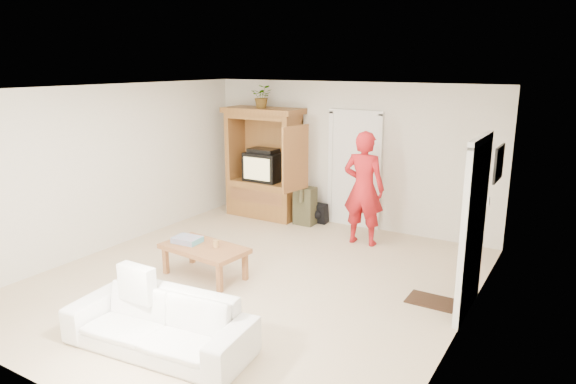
{
  "coord_description": "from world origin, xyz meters",
  "views": [
    {
      "loc": [
        3.81,
        -5.39,
        2.92
      ],
      "look_at": [
        0.19,
        0.6,
        1.15
      ],
      "focal_mm": 32.0,
      "sensor_mm": 36.0,
      "label": 1
    }
  ],
  "objects_px": {
    "sofa": "(159,323)",
    "coffee_table": "(204,250)",
    "armoire": "(265,170)",
    "man": "(364,188)"
  },
  "relations": [
    {
      "from": "armoire",
      "to": "man",
      "type": "xyz_separation_m",
      "value": [
        2.26,
        -0.5,
        0.03
      ]
    },
    {
      "from": "armoire",
      "to": "coffee_table",
      "type": "xyz_separation_m",
      "value": [
        0.92,
        -2.92,
        -0.52
      ]
    },
    {
      "from": "armoire",
      "to": "coffee_table",
      "type": "bearing_deg",
      "value": -72.5
    },
    {
      "from": "coffee_table",
      "to": "armoire",
      "type": "bearing_deg",
      "value": 112.86
    },
    {
      "from": "sofa",
      "to": "coffee_table",
      "type": "xyz_separation_m",
      "value": [
        -0.82,
        1.69,
        0.1
      ]
    },
    {
      "from": "coffee_table",
      "to": "sofa",
      "type": "bearing_deg",
      "value": -58.91
    },
    {
      "from": "man",
      "to": "sofa",
      "type": "relative_size",
      "value": 0.94
    },
    {
      "from": "armoire",
      "to": "man",
      "type": "height_order",
      "value": "armoire"
    },
    {
      "from": "sofa",
      "to": "coffee_table",
      "type": "bearing_deg",
      "value": 109.62
    },
    {
      "from": "sofa",
      "to": "man",
      "type": "bearing_deg",
      "value": 76.68
    }
  ]
}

